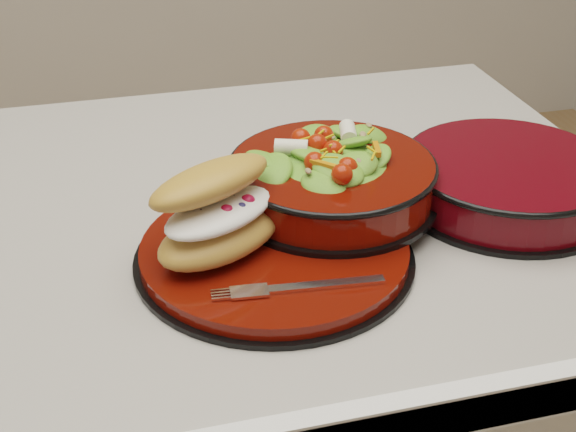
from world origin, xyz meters
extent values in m
cube|color=#A6A198|center=(0.00, 0.00, 0.88)|extent=(1.24, 0.74, 0.04)
cylinder|color=black|center=(0.15, -0.13, 0.90)|extent=(0.30, 0.30, 0.01)
cylinder|color=#570A02|center=(0.15, -0.13, 0.91)|extent=(0.28, 0.28, 0.01)
torus|color=black|center=(0.16, -0.14, 0.92)|extent=(0.16, 0.16, 0.01)
cylinder|color=black|center=(0.24, -0.06, 0.92)|extent=(0.24, 0.24, 0.01)
cylinder|color=#570A02|center=(0.24, -0.06, 0.95)|extent=(0.23, 0.23, 0.04)
torus|color=black|center=(0.24, -0.06, 0.97)|extent=(0.23, 0.23, 0.01)
ellipsoid|color=#467621|center=(0.24, -0.06, 0.96)|extent=(0.19, 0.19, 0.08)
sphere|color=red|center=(0.28, -0.06, 1.01)|extent=(0.02, 0.02, 0.02)
sphere|color=red|center=(0.26, -0.02, 1.01)|extent=(0.02, 0.02, 0.02)
sphere|color=red|center=(0.22, -0.01, 1.01)|extent=(0.02, 0.02, 0.02)
sphere|color=red|center=(0.19, -0.03, 1.01)|extent=(0.02, 0.02, 0.02)
sphere|color=red|center=(0.19, -0.08, 1.01)|extent=(0.02, 0.02, 0.02)
sphere|color=red|center=(0.22, -0.10, 1.01)|extent=(0.02, 0.02, 0.02)
sphere|color=red|center=(0.26, -0.09, 1.01)|extent=(0.02, 0.02, 0.02)
cylinder|color=silver|center=(0.27, -0.01, 1.01)|extent=(0.04, 0.04, 0.02)
cylinder|color=silver|center=(0.19, -0.03, 1.01)|extent=(0.04, 0.03, 0.02)
cube|color=orange|center=(0.21, -0.09, 1.01)|extent=(0.03, 0.03, 0.01)
cube|color=orange|center=(0.28, -0.07, 1.01)|extent=(0.03, 0.02, 0.01)
ellipsoid|color=gold|center=(0.09, -0.13, 0.94)|extent=(0.17, 0.15, 0.04)
ellipsoid|color=white|center=(0.09, -0.13, 0.97)|extent=(0.15, 0.13, 0.02)
ellipsoid|color=gold|center=(0.09, -0.11, 0.99)|extent=(0.16, 0.14, 0.04)
sphere|color=#AA0C27|center=(0.07, -0.13, 0.97)|extent=(0.02, 0.02, 0.02)
sphere|color=#AA0C27|center=(0.10, -0.14, 0.97)|extent=(0.02, 0.02, 0.02)
sphere|color=#AA0C27|center=(0.12, -0.12, 0.97)|extent=(0.02, 0.02, 0.02)
sphere|color=#191947|center=(0.09, -0.12, 0.97)|extent=(0.01, 0.01, 0.01)
sphere|color=#191947|center=(0.11, -0.13, 0.97)|extent=(0.01, 0.01, 0.01)
sphere|color=#191947|center=(0.09, -0.13, 0.97)|extent=(0.01, 0.01, 0.01)
sphere|color=#191947|center=(0.12, -0.13, 0.97)|extent=(0.01, 0.01, 0.01)
sphere|color=#191947|center=(0.08, -0.14, 0.97)|extent=(0.01, 0.01, 0.01)
sphere|color=#191947|center=(0.11, -0.12, 0.97)|extent=(0.01, 0.01, 0.01)
cube|color=silver|center=(0.18, -0.21, 0.92)|extent=(0.12, 0.02, 0.00)
cube|color=silver|center=(0.11, -0.21, 0.92)|extent=(0.04, 0.02, 0.00)
cylinder|color=black|center=(0.45, -0.07, 0.90)|extent=(0.26, 0.26, 0.01)
cylinder|color=#490409|center=(0.45, -0.07, 0.93)|extent=(0.24, 0.24, 0.05)
torus|color=black|center=(0.45, -0.07, 0.95)|extent=(0.25, 0.25, 0.01)
camera|label=1|loc=(-0.01, -0.81, 1.37)|focal=50.00mm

